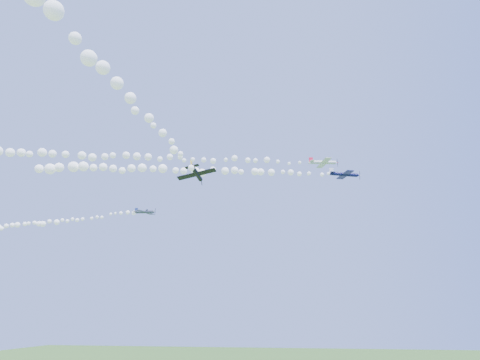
# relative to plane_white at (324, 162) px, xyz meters

# --- Properties ---
(plane_white) EXTENTS (7.02, 7.44, 1.99)m
(plane_white) POSITION_rel_plane_white_xyz_m (0.00, 0.00, 0.00)
(plane_white) COLOR silver
(smoke_trail_white) EXTENTS (80.74, 23.65, 2.97)m
(smoke_trail_white) POSITION_rel_plane_white_xyz_m (-42.35, -11.42, -0.31)
(smoke_trail_white) COLOR white
(plane_navy) EXTENTS (8.11, 8.60, 2.82)m
(plane_navy) POSITION_rel_plane_white_xyz_m (5.46, 8.49, -0.29)
(plane_navy) COLOR #0E0E3E
(smoke_trail_navy) EXTENTS (70.47, 19.61, 3.14)m
(smoke_trail_navy) POSITION_rel_plane_white_xyz_m (-32.09, -0.77, -0.48)
(smoke_trail_navy) COLOR white
(plane_grey) EXTENTS (6.70, 7.09, 2.46)m
(plane_grey) POSITION_rel_plane_white_xyz_m (-47.33, 10.70, -7.26)
(plane_grey) COLOR #363B4E
(smoke_trail_grey) EXTENTS (65.95, 14.54, 3.06)m
(smoke_trail_grey) POSITION_rel_plane_white_xyz_m (-82.24, 17.35, -7.65)
(smoke_trail_grey) COLOR white
(plane_black) EXTENTS (6.92, 6.69, 2.66)m
(plane_black) POSITION_rel_plane_white_xyz_m (-23.68, -23.61, -9.70)
(plane_black) COLOR black
(smoke_trail_black) EXTENTS (4.53, 77.33, 2.76)m
(smoke_trail_black) POSITION_rel_plane_white_xyz_m (-24.81, -64.27, -9.93)
(smoke_trail_black) COLOR white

